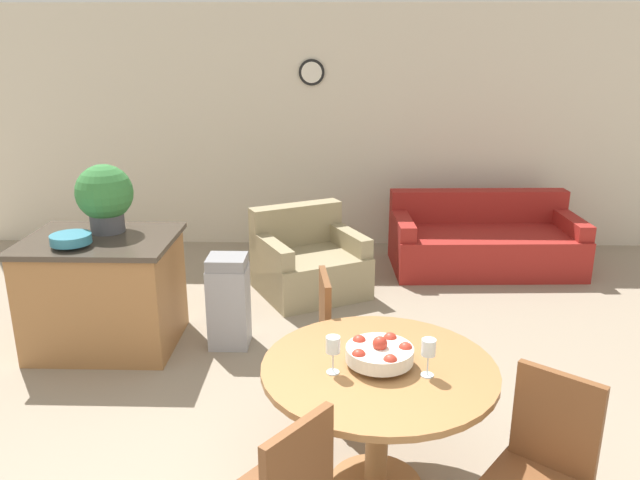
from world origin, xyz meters
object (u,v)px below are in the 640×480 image
dining_table (378,395)px  trash_bin (229,302)px  teal_bowl (71,239)px  potted_plant (105,196)px  armchair (309,264)px  dining_chair_near_right (542,468)px  couch (483,243)px  wine_glass_left (333,346)px  wine_glass_right (429,349)px  kitchen_island (105,292)px  fruit_bowl (380,353)px  dining_chair_far_side (342,337)px

dining_table → trash_bin: bearing=122.4°
teal_bowl → trash_bin: size_ratio=0.39×
potted_plant → armchair: bearing=33.1°
dining_table → dining_chair_near_right: size_ratio=1.30×
armchair → teal_bowl: bearing=-168.0°
dining_table → couch: (1.33, 3.51, -0.30)m
teal_bowl → potted_plant: bearing=70.5°
potted_plant → couch: size_ratio=0.27×
wine_glass_left → trash_bin: wine_glass_left is taller
armchair → couch: bearing=-5.9°
wine_glass_right → potted_plant: 2.93m
dining_chair_near_right → wine_glass_right: 0.71m
dining_table → teal_bowl: (-2.13, 1.43, 0.36)m
teal_bowl → armchair: (1.64, 1.36, -0.66)m
dining_chair_near_right → trash_bin: dining_chair_near_right is taller
kitchen_island → dining_chair_near_right: bearing=-37.6°
wine_glass_right → trash_bin: wine_glass_right is taller
dining_chair_near_right → potted_plant: (-2.69, 2.25, 0.67)m
dining_table → potted_plant: 2.75m
potted_plant → trash_bin: potted_plant is taller
fruit_bowl → wine_glass_right: (0.23, -0.09, 0.07)m
teal_bowl → couch: teal_bowl is taller
fruit_bowl → trash_bin: (-1.05, 1.66, -0.45)m
fruit_bowl → wine_glass_left: (-0.23, -0.08, 0.07)m
dining_table → wine_glass_right: wine_glass_right is taller
fruit_bowl → armchair: fruit_bowl is taller
dining_chair_far_side → kitchen_island: size_ratio=0.81×
wine_glass_left → wine_glass_right: (0.46, -0.01, 0.00)m
wine_glass_left → armchair: (-0.25, 2.86, -0.61)m
dining_table → dining_chair_near_right: (0.70, -0.45, -0.08)m
wine_glass_right → dining_chair_far_side: bearing=114.0°
dining_chair_far_side → wine_glass_left: wine_glass_left is taller
fruit_bowl → trash_bin: fruit_bowl is taller
armchair → dining_table: bearing=-107.7°
dining_chair_near_right → wine_glass_right: (-0.47, 0.36, 0.39)m
trash_bin → dining_chair_far_side: bearing=-44.1°
teal_bowl → couch: 4.09m
dining_chair_near_right → wine_glass_left: 1.07m
couch → armchair: bearing=-160.9°
kitchen_island → fruit_bowl: bearing=-39.2°
kitchen_island → potted_plant: potted_plant is taller
dining_table → couch: bearing=69.2°
trash_bin → wine_glass_right: bearing=-53.8°
dining_table → wine_glass_right: bearing=-22.2°
dining_chair_near_right → dining_chair_far_side: size_ratio=1.00×
wine_glass_right → kitchen_island: wine_glass_right is taller
wine_glass_right → potted_plant: potted_plant is taller
dining_chair_near_right → kitchen_island: bearing=0.4°
wine_glass_left → fruit_bowl: bearing=18.6°
armchair → wine_glass_left: bearing=-112.5°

